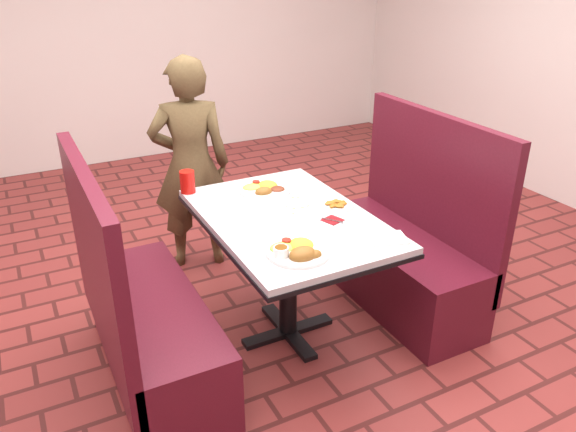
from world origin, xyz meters
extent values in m
plane|color=maroon|center=(0.00, 0.00, 0.00)|extent=(7.00, 7.00, 0.00)
cube|color=silver|center=(0.00, 3.50, 1.40)|extent=(6.00, 0.04, 2.80)
cube|color=silver|center=(0.00, 0.00, 0.73)|extent=(0.80, 1.20, 0.03)
cube|color=black|center=(0.00, 0.00, 0.70)|extent=(0.81, 1.21, 0.02)
cylinder|color=black|center=(0.00, 0.00, 0.36)|extent=(0.10, 0.10, 0.69)
cube|color=black|center=(0.00, 0.00, 0.01)|extent=(0.55, 0.08, 0.03)
cube|color=black|center=(0.00, 0.00, 0.01)|extent=(0.08, 0.55, 0.03)
cube|color=#551321|center=(-0.75, 0.00, 0.23)|extent=(0.45, 1.20, 0.45)
cube|color=#551321|center=(-0.97, 0.00, 0.70)|extent=(0.06, 1.20, 0.95)
cube|color=#551321|center=(0.75, 0.00, 0.23)|extent=(0.45, 1.20, 0.45)
cube|color=#551321|center=(0.97, 0.00, 0.70)|extent=(0.06, 1.20, 0.95)
imported|color=brown|center=(-0.18, 1.05, 0.72)|extent=(0.60, 0.48, 1.44)
cylinder|color=white|center=(-0.14, -0.38, 0.76)|extent=(0.30, 0.30, 0.02)
ellipsoid|color=gold|center=(-0.11, -0.34, 0.79)|extent=(0.12, 0.12, 0.05)
ellipsoid|color=#95CB51|center=(-0.20, -0.33, 0.79)|extent=(0.12, 0.10, 0.04)
cylinder|color=red|center=(-0.17, -0.30, 0.79)|extent=(0.04, 0.04, 0.01)
ellipsoid|color=#976026|center=(-0.15, -0.44, 0.80)|extent=(0.13, 0.10, 0.07)
ellipsoid|color=#976026|center=(-0.11, -0.46, 0.79)|extent=(0.07, 0.05, 0.05)
cylinder|color=white|center=(-0.24, -0.39, 0.79)|extent=(0.07, 0.07, 0.04)
cylinder|color=brown|center=(-0.24, -0.39, 0.81)|extent=(0.06, 0.06, 0.01)
cylinder|color=white|center=(0.03, 0.35, 0.76)|extent=(0.29, 0.29, 0.02)
ellipsoid|color=gold|center=(0.07, 0.39, 0.79)|extent=(0.12, 0.12, 0.05)
ellipsoid|color=#95CB51|center=(-0.02, 0.41, 0.79)|extent=(0.12, 0.10, 0.04)
cylinder|color=red|center=(0.01, 0.43, 0.79)|extent=(0.04, 0.04, 0.01)
ellipsoid|color=brown|center=(0.09, 0.32, 0.78)|extent=(0.09, 0.09, 0.03)
ellipsoid|color=#976026|center=(0.00, 0.30, 0.80)|extent=(0.10, 0.07, 0.06)
cylinder|color=white|center=(0.29, -0.02, 0.76)|extent=(0.18, 0.18, 0.01)
cube|color=maroon|center=(0.18, -0.15, 0.75)|extent=(0.12, 0.12, 0.00)
cube|color=silver|center=(0.17, -0.16, 0.75)|extent=(0.08, 0.10, 0.00)
cylinder|color=red|center=(-0.36, 0.55, 0.81)|extent=(0.09, 0.09, 0.13)
cube|color=white|center=(0.30, -0.45, 0.76)|extent=(0.21, 0.18, 0.01)
cube|color=silver|center=(-0.05, -0.37, 0.76)|extent=(0.04, 0.16, 0.00)
cube|color=silver|center=(-0.09, -0.36, 0.76)|extent=(0.05, 0.15, 0.00)
camera|label=1|loc=(-1.21, -2.35, 1.99)|focal=35.00mm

